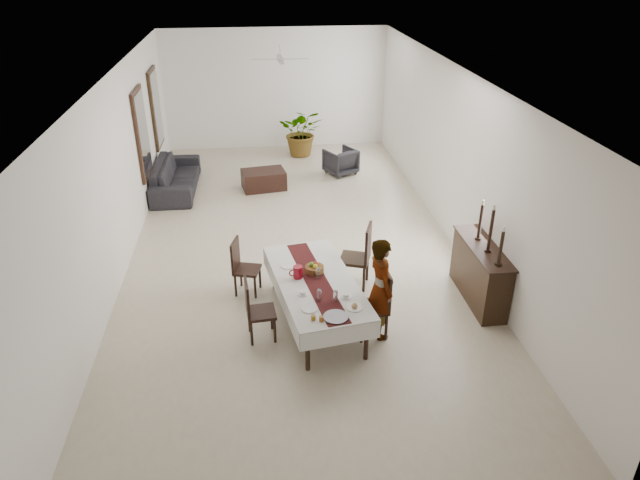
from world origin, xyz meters
The scene contains 87 objects.
floor centered at (0.00, 0.00, 0.00)m, with size 6.00×12.00×0.00m, color beige.
ceiling centered at (0.00, 0.00, 3.20)m, with size 6.00×12.00×0.02m, color white.
wall_back centered at (0.00, 6.00, 1.60)m, with size 6.00×0.02×3.20m, color white.
wall_front centered at (0.00, -6.00, 1.60)m, with size 6.00×0.02×3.20m, color white.
wall_left centered at (-3.00, 0.00, 1.60)m, with size 0.02×12.00×3.20m, color white.
wall_right centered at (3.00, 0.00, 1.60)m, with size 0.02×12.00×3.20m, color white.
dining_table_top centered at (0.14, -2.52, 0.68)m, with size 0.94×2.25×0.05m, color black.
table_leg_fl centered at (-0.10, -3.64, 0.33)m, with size 0.07×0.07×0.66m, color black.
table_leg_fr centered at (0.71, -3.51, 0.33)m, with size 0.07×0.07×0.66m, color black.
table_leg_bl centered at (-0.44, -1.53, 0.33)m, with size 0.07×0.07×0.66m, color black.
table_leg_br centered at (0.37, -1.40, 0.33)m, with size 0.07×0.07×0.66m, color black.
tablecloth_top centered at (0.14, -2.52, 0.71)m, with size 1.11×2.42×0.01m, color silver.
tablecloth_drape_left centered at (-0.41, -2.61, 0.57)m, with size 0.01×2.42×0.28m, color white.
tablecloth_drape_right centered at (0.68, -2.43, 0.57)m, with size 0.01×2.42×0.28m, color white.
tablecloth_drape_near centered at (0.33, -3.71, 0.57)m, with size 1.11×0.01×0.28m, color silver.
tablecloth_drape_far centered at (-0.06, -1.33, 0.57)m, with size 1.11×0.01×0.28m, color white.
table_runner centered at (0.14, -2.52, 0.71)m, with size 0.33×2.34×0.00m, color #501618.
red_pitcher centered at (-0.12, -2.42, 0.81)m, with size 0.14×0.14×0.19m, color maroon.
pitcher_handle centered at (-0.20, -2.43, 0.81)m, with size 0.11×0.11×0.02m, color #96100A.
wine_glass_near centered at (0.34, -3.10, 0.79)m, with size 0.07×0.07×0.16m, color silver.
wine_glass_mid centered at (0.13, -3.04, 0.79)m, with size 0.07×0.07×0.16m, color white.
wine_glass_far centered at (0.17, -2.47, 0.79)m, with size 0.07×0.07×0.16m, color white.
teacup_right centered at (0.50, -3.03, 0.74)m, with size 0.08×0.08×0.06m, color white.
saucer_right centered at (0.50, -3.03, 0.72)m, with size 0.14×0.14×0.01m, color white.
teacup_left centered at (-0.09, -2.89, 0.74)m, with size 0.08×0.08×0.06m, color white.
saucer_left centered at (-0.09, -2.89, 0.72)m, with size 0.14×0.14×0.01m, color silver.
plate_near_right centered at (0.58, -3.30, 0.72)m, with size 0.22×0.22×0.01m, color silver.
bread_near_right centered at (0.58, -3.30, 0.75)m, with size 0.08×0.08×0.08m, color tan.
plate_near_left centered at (-0.03, -3.26, 0.72)m, with size 0.22×0.22×0.01m, color silver.
plate_far_left centered at (-0.24, -2.06, 0.72)m, with size 0.22×0.22×0.01m, color white.
serving_tray centered at (0.29, -3.49, 0.72)m, with size 0.34×0.34×0.02m, color #444449.
jam_jar_a centered at (0.10, -3.55, 0.75)m, with size 0.06×0.06×0.07m, color brown.
jam_jar_b centered at (-0.01, -3.51, 0.75)m, with size 0.06×0.06×0.07m, color #865B13.
fruit_basket centered at (0.14, -2.28, 0.76)m, with size 0.28×0.28×0.09m, color brown.
fruit_red centered at (0.17, -2.26, 0.83)m, with size 0.08×0.08×0.08m, color maroon.
fruit_green centered at (0.10, -2.26, 0.83)m, with size 0.07×0.07×0.07m, color #588829.
fruit_yellow centered at (0.15, -2.33, 0.83)m, with size 0.08×0.08×0.08m, color yellow.
chair_right_near_seat centered at (0.89, -2.95, 0.46)m, with size 0.44×0.44×0.05m, color black.
chair_right_near_leg_fl centered at (1.08, -3.13, 0.22)m, with size 0.04×0.04×0.44m, color black.
chair_right_near_leg_fr centered at (1.07, -2.77, 0.22)m, with size 0.04×0.04×0.44m, color black.
chair_right_near_leg_bl centered at (0.72, -3.14, 0.22)m, with size 0.04×0.04×0.44m, color black.
chair_right_near_leg_br centered at (0.71, -2.78, 0.22)m, with size 0.04×0.04×0.44m, color black.
chair_right_near_back centered at (1.09, -2.94, 0.76)m, with size 0.44×0.04×0.56m, color black.
chair_right_far_seat centered at (0.88, -1.58, 0.49)m, with size 0.47×0.47×0.05m, color black.
chair_right_far_leg_fl centered at (1.00, -1.82, 0.23)m, with size 0.05×0.05×0.46m, color black.
chair_right_far_leg_fr centered at (1.13, -1.46, 0.23)m, with size 0.05×0.05×0.46m, color black.
chair_right_far_leg_bl centered at (0.64, -1.69, 0.23)m, with size 0.05×0.05×0.46m, color black.
chair_right_far_leg_br centered at (0.77, -1.33, 0.23)m, with size 0.05×0.05×0.46m, color black.
chair_right_far_back centered at (1.09, -1.65, 0.81)m, with size 0.47×0.04×0.60m, color black.
chair_left_near_seat centered at (-0.69, -2.84, 0.42)m, with size 0.40×0.40×0.05m, color black.
chair_left_near_leg_fl centered at (-0.86, -2.69, 0.20)m, with size 0.04×0.04×0.40m, color black.
chair_left_near_leg_fr centered at (-0.84, -3.02, 0.20)m, with size 0.04×0.04×0.40m, color black.
chair_left_near_leg_bl centered at (-0.54, -2.66, 0.20)m, with size 0.04×0.04×0.40m, color black.
chair_left_near_leg_br centered at (-0.51, -2.99, 0.20)m, with size 0.04×0.04×0.40m, color black.
chair_left_near_back centered at (-0.87, -2.86, 0.70)m, with size 0.40×0.04×0.51m, color black.
chair_left_far_seat centered at (-0.88, -1.60, 0.41)m, with size 0.40×0.40×0.05m, color black.
chair_left_far_leg_fl centered at (-0.99, -1.40, 0.20)m, with size 0.04×0.04×0.39m, color black.
chair_left_far_leg_fr centered at (-1.08, -1.71, 0.20)m, with size 0.04×0.04×0.39m, color black.
chair_left_far_leg_bl centered at (-0.68, -1.48, 0.20)m, with size 0.04×0.04×0.39m, color black.
chair_left_far_leg_br centered at (-0.77, -1.80, 0.20)m, with size 0.04×0.04×0.39m, color black.
chair_left_far_back centered at (-1.05, -1.55, 0.68)m, with size 0.40×0.04×0.50m, color black.
woman centered at (1.01, -2.95, 0.77)m, with size 0.56×0.37×1.55m, color gray.
sideboard_body centered at (2.78, -2.23, 0.46)m, with size 0.41×1.53×0.92m, color black.
sideboard_top centered at (2.78, -2.23, 0.93)m, with size 0.45×1.59×0.03m, color black.
candlestick_near_base centered at (2.78, -2.79, 0.96)m, with size 0.10×0.10×0.03m, color black.
candlestick_near_shaft centered at (2.78, -2.79, 1.23)m, with size 0.05×0.05×0.51m, color black.
candlestick_near_candle centered at (2.78, -2.79, 1.53)m, with size 0.04×0.04×0.08m, color white.
candlestick_mid_base centered at (2.78, -2.38, 0.96)m, with size 0.10×0.10×0.03m, color black.
candlestick_mid_shaft centered at (2.78, -2.38, 1.31)m, with size 0.05×0.05×0.66m, color black.
candlestick_mid_candle centered at (2.78, -2.38, 1.68)m, with size 0.04×0.04×0.08m, color beige.
candlestick_far_base centered at (2.78, -1.97, 0.96)m, with size 0.10×0.10×0.03m, color black.
candlestick_far_shaft centered at (2.78, -1.97, 1.26)m, with size 0.05×0.05×0.56m, color black.
candlestick_far_candle centered at (2.78, -1.97, 1.58)m, with size 0.04×0.04×0.08m, color silver.
sofa centered at (-2.49, 2.99, 0.34)m, with size 2.32×0.91×0.68m, color #242226.
armchair centered at (1.44, 3.64, 0.32)m, with size 0.67×0.69×0.63m, color #2A282E.
coffee_table centered at (-0.48, 2.87, 0.22)m, with size 0.98×0.65×0.43m, color black.
potted_plant centered at (0.63, 5.16, 0.64)m, with size 1.16×1.00×1.28m, color #2E5923.
mirror_frame_near centered at (-2.96, 2.20, 1.60)m, with size 0.06×1.05×1.85m, color black.
mirror_glass_near centered at (-2.92, 2.20, 1.60)m, with size 0.01×0.90×1.70m, color silver.
mirror_frame_far centered at (-2.96, 4.30, 1.60)m, with size 0.06×1.05×1.85m, color black.
mirror_glass_far centered at (-2.92, 4.30, 1.60)m, with size 0.01×0.90×1.70m, color silver.
fan_rod centered at (0.00, 3.00, 3.10)m, with size 0.04×0.04×0.20m, color silver.
fan_hub centered at (0.00, 3.00, 2.90)m, with size 0.16×0.16×0.08m, color silver.
fan_blade_n centered at (0.00, 3.35, 2.90)m, with size 0.10×0.55×0.01m, color silver.
fan_blade_s centered at (0.00, 2.65, 2.90)m, with size 0.10×0.55×0.01m, color silver.
fan_blade_e centered at (0.35, 3.00, 2.90)m, with size 0.55×0.10×0.01m, color silver.
fan_blade_w centered at (-0.35, 3.00, 2.90)m, with size 0.55×0.10×0.01m, color white.
Camera 1 is at (-0.64, -9.62, 5.08)m, focal length 32.00 mm.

